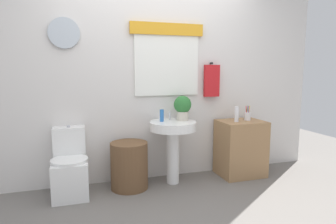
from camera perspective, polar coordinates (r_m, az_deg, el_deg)
ground_plane at (r=2.80m, az=3.56°, el=-20.22°), size 8.00×8.00×0.00m
back_wall at (r=3.56m, az=-2.89°, el=7.73°), size 4.40×0.18×2.60m
toilet at (r=3.35m, az=-18.71°, el=-10.57°), size 0.38×0.51×0.73m
laundry_hamper at (r=3.36m, az=-7.63°, el=-10.37°), size 0.42×0.42×0.53m
pedestal_sink at (r=3.40m, az=0.97°, el=-4.75°), size 0.54×0.54×0.74m
faucet at (r=3.47m, az=0.36°, el=-0.76°), size 0.03×0.03×0.10m
wooden_cabinet at (r=3.83m, az=14.08°, el=-6.89°), size 0.55×0.44×0.70m
soap_bottle at (r=3.37m, az=-1.22°, el=-0.69°), size 0.05×0.05×0.14m
potted_plant at (r=3.45m, az=2.88°, el=1.08°), size 0.21×0.21×0.29m
lotion_bottle at (r=3.66m, az=13.35°, el=-0.39°), size 0.05×0.05×0.19m
toothbrush_cup at (r=3.82m, az=15.37°, el=-0.76°), size 0.08×0.08×0.19m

